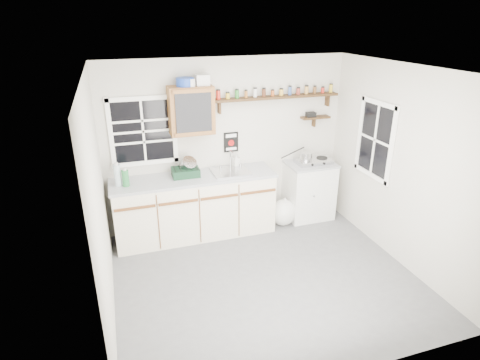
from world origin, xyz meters
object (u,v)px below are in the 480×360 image
at_px(upper_cabinet, 191,110).
at_px(hotplate, 314,161).
at_px(main_cabinet, 195,206).
at_px(spice_shelf, 276,96).
at_px(dish_rack, 186,170).
at_px(right_cabinet, 309,190).

xyz_separation_m(upper_cabinet, hotplate, (1.84, -0.14, -0.88)).
distance_m(main_cabinet, spice_shelf, 1.97).
xyz_separation_m(upper_cabinet, spice_shelf, (1.26, 0.07, 0.11)).
bearing_deg(dish_rack, right_cabinet, 0.12).
height_order(main_cabinet, spice_shelf, spice_shelf).
height_order(right_cabinet, upper_cabinet, upper_cabinet).
bearing_deg(right_cabinet, main_cabinet, -179.21).
bearing_deg(main_cabinet, upper_cabinet, 76.32).
bearing_deg(upper_cabinet, main_cabinet, -103.68).
distance_m(upper_cabinet, hotplate, 2.04).
distance_m(main_cabinet, right_cabinet, 1.84).
xyz_separation_m(upper_cabinet, dish_rack, (-0.12, -0.08, -0.81)).
bearing_deg(right_cabinet, dish_rack, 178.94).
height_order(spice_shelf, hotplate, spice_shelf).
xyz_separation_m(right_cabinet, upper_cabinet, (-1.80, 0.12, 1.37)).
xyz_separation_m(main_cabinet, hotplate, (1.87, 0.01, 0.49)).
height_order(right_cabinet, hotplate, hotplate).
relative_size(right_cabinet, spice_shelf, 0.48).
bearing_deg(upper_cabinet, right_cabinet, -3.76).
height_order(dish_rack, hotplate, dish_rack).
xyz_separation_m(dish_rack, hotplate, (1.96, -0.06, -0.06)).
distance_m(dish_rack, hotplate, 1.96).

